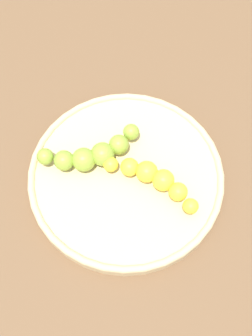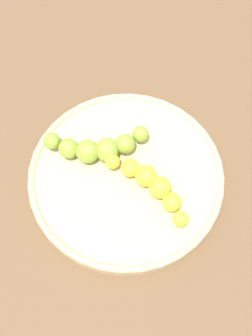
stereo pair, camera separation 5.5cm
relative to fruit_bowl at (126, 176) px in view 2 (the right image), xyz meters
name	(u,v)px [view 2 (the right image)]	position (x,y,z in m)	size (l,w,h in m)	color
ground_plane	(126,179)	(0.00, 0.00, -0.01)	(2.40, 2.40, 0.00)	brown
fruit_bowl	(126,176)	(0.00, 0.00, 0.00)	(0.28, 0.28, 0.02)	#D1B784
banana_green	(97,147)	(-0.03, 0.05, 0.02)	(0.15, 0.07, 0.03)	#8CAD38
banana_yellow	(151,184)	(0.02, -0.03, 0.02)	(0.08, 0.13, 0.03)	yellow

